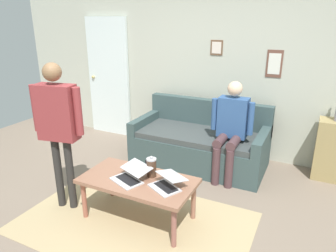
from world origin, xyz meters
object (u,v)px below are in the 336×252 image
at_px(couch, 200,143).
at_px(laptop_left, 167,184).
at_px(side_shelf, 333,150).
at_px(laptop_center, 130,176).
at_px(coffee_table, 138,183).
at_px(french_press, 151,167).
at_px(person_standing, 58,119).
at_px(person_seated, 231,125).
at_px(interior_door, 109,78).

xyz_separation_m(couch, laptop_left, (-0.24, 1.57, 0.20)).
bearing_deg(side_shelf, couch, 10.54).
distance_m(laptop_center, side_shelf, 2.68).
bearing_deg(coffee_table, french_press, -128.70).
xyz_separation_m(coffee_table, laptop_left, (-0.34, 0.02, 0.09)).
relative_size(laptop_center, person_standing, 0.26).
bearing_deg(french_press, couch, -90.35).
relative_size(person_standing, person_seated, 1.26).
relative_size(laptop_left, french_press, 1.73).
bearing_deg(couch, laptop_center, 84.04).
height_order(laptop_center, side_shelf, side_shelf).
bearing_deg(side_shelf, person_standing, 37.46).
height_order(laptop_left, person_seated, person_seated).
bearing_deg(french_press, coffee_table, 51.30).
bearing_deg(interior_door, couch, 165.55).
bearing_deg(person_seated, person_standing, 46.06).
distance_m(coffee_table, french_press, 0.21).
relative_size(interior_door, side_shelf, 2.56).
height_order(interior_door, coffee_table, interior_door).
bearing_deg(french_press, laptop_center, 46.31).
bearing_deg(laptop_center, interior_door, -49.86).
distance_m(laptop_left, person_seated, 1.38).
bearing_deg(coffee_table, person_seated, -114.10).
height_order(couch, laptop_center, couch).
relative_size(coffee_table, laptop_center, 2.74).
bearing_deg(interior_door, coffee_table, 131.78).
relative_size(french_press, person_standing, 0.14).
distance_m(side_shelf, person_seated, 1.37).
bearing_deg(person_seated, coffee_table, 65.90).
bearing_deg(couch, laptop_left, 98.67).
height_order(coffee_table, laptop_left, laptop_left).
xyz_separation_m(coffee_table, person_seated, (-0.59, -1.32, 0.31)).
distance_m(interior_door, person_seated, 2.54).
distance_m(person_standing, person_seated, 2.09).
distance_m(couch, laptop_center, 1.62).
xyz_separation_m(coffee_table, french_press, (-0.09, -0.12, 0.15)).
xyz_separation_m(laptop_left, person_seated, (-0.25, -1.34, 0.22)).
xyz_separation_m(side_shelf, person_seated, (1.22, 0.54, 0.33)).
xyz_separation_m(laptop_center, french_press, (-0.16, -0.17, 0.06)).
xyz_separation_m(couch, laptop_center, (0.17, 1.60, 0.20)).
relative_size(laptop_center, person_seated, 0.33).
bearing_deg(french_press, person_seated, -112.42).
height_order(interior_door, person_standing, interior_door).
relative_size(laptop_left, person_standing, 0.25).
relative_size(coffee_table, person_standing, 0.73).
relative_size(laptop_left, person_seated, 0.31).
height_order(french_press, side_shelf, side_shelf).
distance_m(couch, person_standing, 2.09).
relative_size(interior_door, french_press, 8.91).
bearing_deg(laptop_center, french_press, -133.69).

